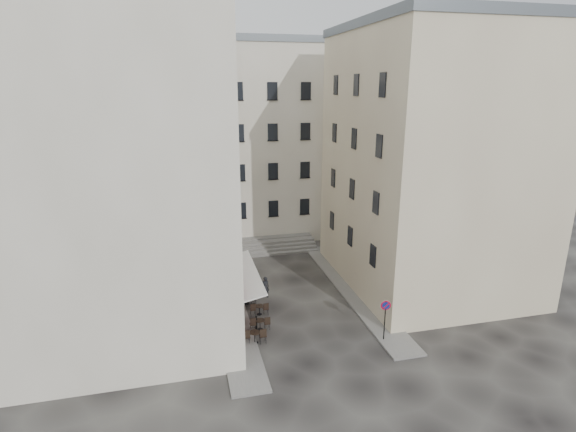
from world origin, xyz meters
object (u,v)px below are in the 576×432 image
object	(u,v)px
bistro_table_a	(255,336)
bistro_table_b	(260,323)
no_parking_sign	(385,313)
pedestrian	(265,287)

from	to	relation	value
bistro_table_a	bistro_table_b	bearing A→B (deg)	68.09
no_parking_sign	pedestrian	xyz separation A→B (m)	(-5.70, 7.22, -1.06)
bistro_table_a	pedestrian	bearing A→B (deg)	73.16
bistro_table_b	pedestrian	distance (m)	4.45
bistro_table_b	pedestrian	bearing A→B (deg)	74.90
bistro_table_a	pedestrian	world-z (taller)	pedestrian
bistro_table_b	no_parking_sign	bearing A→B (deg)	-23.25
no_parking_sign	bistro_table_a	bearing A→B (deg)	-179.65
no_parking_sign	pedestrian	bearing A→B (deg)	140.34
no_parking_sign	bistro_table_b	bearing A→B (deg)	168.81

